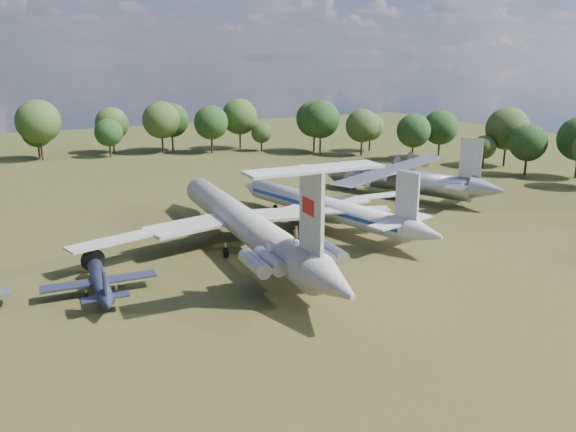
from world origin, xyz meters
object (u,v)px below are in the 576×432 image
person_on_il62 (296,234)px  tu104_jet (323,211)px  il62_airliner (244,228)px  small_prop_west (100,285)px  an12_transport (399,183)px

person_on_il62 → tu104_jet: bearing=-127.9°
il62_airliner → tu104_jet: (15.47, 4.62, -0.60)m
small_prop_west → tu104_jet: bearing=22.0°
tu104_jet → an12_transport: bearing=10.5°
person_on_il62 → an12_transport: bearing=-141.8°
small_prop_west → person_on_il62: 22.04m
small_prop_west → person_on_il62: size_ratio=8.71×
an12_transport → il62_airliner: bearing=176.8°
il62_airliner → small_prop_west: 21.36m
il62_airliner → an12_transport: bearing=23.5°
an12_transport → person_on_il62: 49.03m
tu104_jet → il62_airliner: bearing=-175.3°
il62_airliner → an12_transport: (37.67, 13.80, -0.25)m
small_prop_west → person_on_il62: bearing=-21.6°
tu104_jet → person_on_il62: size_ratio=24.00×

